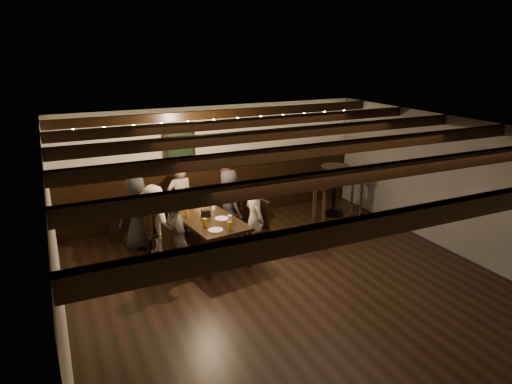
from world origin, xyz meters
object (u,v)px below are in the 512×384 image
person_right_far (254,219)px  bar_stool_right (357,196)px  person_bench_left (138,212)px  person_left_far (175,238)px  person_bench_centre (180,200)px  chair_right_near (228,222)px  chair_left_near (158,240)px  chair_right_far (253,237)px  bar_stool_left (320,203)px  chair_left_far (178,258)px  person_bench_right (225,198)px  high_top_table (335,183)px  person_right_near (229,204)px  dining_table (205,219)px  person_left_near (155,220)px

person_right_far → bar_stool_right: (2.89, 0.88, -0.23)m
person_bench_left → person_left_far: 1.36m
person_bench_centre → chair_right_near: bearing=140.2°
chair_left_near → chair_right_far: (1.55, -0.70, 0.04)m
chair_right_far → person_right_far: (0.03, 0.00, 0.35)m
person_bench_centre → bar_stool_left: (2.83, -0.56, -0.30)m
chair_left_far → person_bench_right: size_ratio=0.70×
chair_left_far → person_right_far: bearing=90.0°
high_top_table → chair_left_near: bearing=-175.1°
chair_right_far → person_bench_centre: size_ratio=0.69×
chair_right_near → person_right_near: 0.38m
dining_table → chair_right_far: bearing=-32.0°
dining_table → person_bench_centre: (-0.14, 1.04, 0.06)m
person_left_far → bar_stool_right: 4.51m
person_right_near → chair_left_far: bearing=121.5°
chair_right_far → person_bench_left: (-1.79, 1.12, 0.38)m
bar_stool_left → person_bench_left: bearing=155.8°
chair_left_far → person_left_near: size_ratio=0.69×
person_bench_centre → bar_stool_left: 2.90m
person_left_near → bar_stool_right: bearing=84.7°
person_right_near → bar_stool_left: size_ratio=1.19×
person_left_near → bar_stool_right: 4.51m
person_left_far → dining_table: bearing=121.0°
chair_right_far → person_bench_centre: (-0.92, 1.39, 0.41)m
person_left_far → person_right_near: 1.75m
chair_left_far → person_bench_left: bearing=-172.3°
chair_right_far → person_right_far: size_ratio=0.76×
dining_table → bar_stool_left: (2.69, 0.48, -0.24)m
chair_right_near → person_right_near: bearing=-90.0°
person_bench_centre → person_left_far: bearing=63.4°
person_bench_centre → person_right_near: 0.96m
person_bench_left → bar_stool_left: bearing=167.9°
bar_stool_right → person_bench_left: bearing=153.0°
person_bench_centre → dining_table: bearing=90.0°
chair_right_near → chair_right_far: 0.90m
chair_left_near → person_left_far: size_ratio=0.67×
person_bench_left → high_top_table: person_bench_left is taller
chair_right_near → person_bench_right: size_ratio=0.76×
person_left_near → person_left_far: person_left_near is taller
person_left_near → person_right_near: size_ratio=0.96×
chair_right_far → bar_stool_left: 2.10m
dining_table → person_right_far: person_right_far is taller
chair_right_far → person_bench_right: 1.40m
person_left_near → bar_stool_right: (4.50, 0.19, -0.22)m
person_left_near → person_right_far: size_ratio=0.99×
person_bench_left → person_bench_right: 1.80m
chair_right_far → chair_right_near: bearing=0.1°
person_left_far → bar_stool_left: 3.54m
person_right_far → dining_table: bearing=59.0°
chair_left_near → high_top_table: bearing=87.2°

